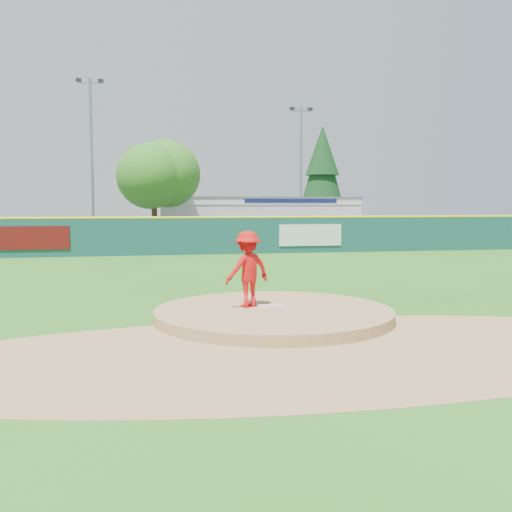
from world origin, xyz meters
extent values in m
plane|color=#286B19|center=(0.00, 0.00, 0.00)|extent=(120.00, 120.00, 0.00)
cylinder|color=#9E774C|center=(0.00, 0.00, 0.00)|extent=(5.50, 5.50, 0.50)
cube|color=white|center=(0.00, 0.30, 0.27)|extent=(0.60, 0.15, 0.04)
cylinder|color=#9E774C|center=(0.00, -3.00, 0.01)|extent=(15.40, 15.40, 0.01)
cube|color=#38383A|center=(0.00, 27.00, 0.01)|extent=(44.00, 16.00, 0.02)
imported|color=red|center=(-0.54, 0.37, 1.14)|extent=(1.32, 1.08, 1.78)
imported|color=silver|center=(6.96, 24.69, 0.80)|extent=(5.64, 2.70, 1.55)
cube|color=silver|center=(6.00, 32.00, 1.60)|extent=(15.00, 8.00, 3.20)
cube|color=white|center=(6.00, 27.98, 3.00)|extent=(15.00, 0.06, 0.55)
cube|color=#0F194C|center=(8.00, 27.94, 3.00)|extent=(7.00, 0.03, 0.28)
cube|color=#59595B|center=(6.00, 32.00, 3.25)|extent=(15.20, 8.20, 0.12)
cube|color=#580D0C|center=(-8.31, 17.92, 1.00)|extent=(3.60, 0.04, 1.20)
cube|color=silver|center=(6.40, 17.92, 1.00)|extent=(3.60, 0.04, 1.20)
cube|color=#144342|center=(0.00, 18.00, 1.00)|extent=(40.00, 0.10, 2.00)
cylinder|color=yellow|center=(0.00, 18.00, 2.00)|extent=(40.00, 0.14, 0.14)
cylinder|color=#382314|center=(-2.00, 25.00, 1.30)|extent=(0.36, 0.36, 2.60)
sphere|color=#387F23|center=(-2.00, 25.00, 4.56)|extent=(5.60, 5.60, 5.60)
cylinder|color=#382314|center=(13.00, 36.00, 0.80)|extent=(0.40, 0.40, 1.60)
cone|color=#113A16|center=(13.00, 36.00, 5.55)|extent=(4.40, 4.40, 7.90)
cylinder|color=gray|center=(-6.00, 27.00, 5.50)|extent=(0.20, 0.20, 11.00)
cube|color=gray|center=(-6.00, 27.00, 10.70)|extent=(1.60, 0.10, 0.10)
cube|color=black|center=(-6.70, 27.00, 10.85)|extent=(0.35, 0.25, 0.20)
cube|color=black|center=(-5.30, 27.00, 10.85)|extent=(0.35, 0.25, 0.20)
cylinder|color=gray|center=(9.00, 29.00, 5.00)|extent=(0.20, 0.20, 10.00)
cube|color=gray|center=(9.00, 29.00, 9.70)|extent=(1.60, 0.10, 0.10)
cube|color=black|center=(8.30, 29.00, 9.85)|extent=(0.35, 0.25, 0.20)
cube|color=black|center=(9.70, 29.00, 9.85)|extent=(0.35, 0.25, 0.20)
camera|label=1|loc=(-3.02, -12.65, 2.61)|focal=40.00mm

